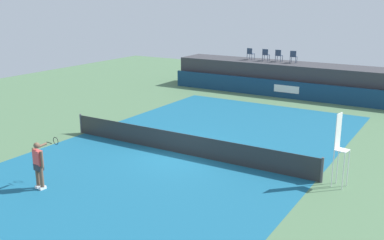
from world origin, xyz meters
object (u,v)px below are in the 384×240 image
object	(u,v)px
spectator_chair_far_left	(250,53)
net_post_far	(322,170)
net_post_near	(81,124)
spectator_chair_right	(293,56)
tennis_player	(39,164)
spectator_chair_left	(266,54)
spectator_chair_center	(279,55)
umpire_chair	(340,145)

from	to	relation	value
spectator_chair_far_left	net_post_far	bearing A→B (deg)	-57.31
net_post_near	net_post_far	xyz separation A→B (m)	(12.40, 0.00, 0.00)
spectator_chair_right	tennis_player	xyz separation A→B (m)	(-2.09, -21.29, -1.73)
spectator_chair_left	spectator_chair_center	bearing A→B (deg)	2.30
net_post_far	tennis_player	xyz separation A→B (m)	(-8.62, -5.85, 0.46)
spectator_chair_center	net_post_far	distance (m)	17.44
spectator_chair_far_left	spectator_chair_left	world-z (taller)	same
spectator_chair_far_left	umpire_chair	bearing A→B (deg)	-55.85
spectator_chair_right	umpire_chair	world-z (taller)	spectator_chair_right
spectator_chair_left	tennis_player	distance (m)	21.39
spectator_chair_far_left	spectator_chair_right	distance (m)	3.38
spectator_chair_far_left	spectator_chair_left	size ratio (longest dim) A/B	1.00
spectator_chair_left	net_post_near	xyz separation A→B (m)	(-3.72, -15.47, -2.19)
net_post_near	tennis_player	distance (m)	6.98
net_post_far	spectator_chair_left	bearing A→B (deg)	119.29
net_post_far	net_post_near	bearing A→B (deg)	180.00
spectator_chair_center	net_post_far	xyz separation A→B (m)	(7.67, -15.51, -2.19)
spectator_chair_center	umpire_chair	distance (m)	17.57
umpire_chair	spectator_chair_far_left	bearing A→B (deg)	124.15
spectator_chair_far_left	spectator_chair_right	bearing A→B (deg)	0.06
umpire_chair	spectator_chair_center	bearing A→B (deg)	117.97
spectator_chair_left	umpire_chair	distance (m)	18.03
net_post_near	spectator_chair_left	bearing A→B (deg)	76.46
spectator_chair_right	net_post_near	xyz separation A→B (m)	(-5.87, -15.44, -2.19)
net_post_far	tennis_player	world-z (taller)	tennis_player
spectator_chair_left	spectator_chair_right	xyz separation A→B (m)	(2.15, -0.03, 0.00)
spectator_chair_far_left	tennis_player	xyz separation A→B (m)	(1.29, -21.28, -1.73)
tennis_player	umpire_chair	bearing A→B (deg)	32.63
spectator_chair_center	spectator_chair_left	bearing A→B (deg)	-177.70
tennis_player	spectator_chair_left	bearing A→B (deg)	90.16
spectator_chair_left	net_post_far	bearing A→B (deg)	-60.71
net_post_near	spectator_chair_center	bearing A→B (deg)	73.05
spectator_chair_far_left	net_post_near	bearing A→B (deg)	-99.18
spectator_chair_right	spectator_chair_center	bearing A→B (deg)	176.46
spectator_chair_left	tennis_player	world-z (taller)	spectator_chair_left
spectator_chair_far_left	umpire_chair	world-z (taller)	spectator_chair_far_left
spectator_chair_left	net_post_near	size ratio (longest dim) A/B	0.89
spectator_chair_left	tennis_player	size ratio (longest dim) A/B	0.50
spectator_chair_right	net_post_far	distance (m)	16.90
spectator_chair_center	umpire_chair	world-z (taller)	spectator_chair_center
spectator_chair_center	net_post_near	world-z (taller)	spectator_chair_center
umpire_chair	net_post_near	world-z (taller)	umpire_chair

